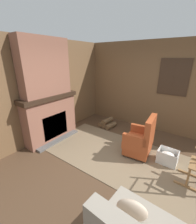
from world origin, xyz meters
The scene contains 11 objects.
ground_plane centered at (0.00, 0.00, 0.00)m, with size 14.00×14.00×0.00m, color #4C3523.
wood_panel_wall_left centered at (-2.34, 0.00, 1.35)m, with size 0.06×5.22×2.70m.
wood_panel_wall_back centered at (0.01, 2.34, 1.36)m, with size 5.22×0.09×2.70m.
fireplace_hearth centered at (-2.11, 0.00, 0.64)m, with size 0.59×1.59×1.28m.
chimney_breast centered at (-2.12, 0.00, 1.98)m, with size 0.34×1.32×1.40m.
area_rug centered at (-0.15, 0.39, 0.01)m, with size 3.73×1.82×0.01m.
armchair centered at (0.20, 0.73, 0.36)m, with size 0.66×0.73×0.99m.
firewood_stack centered at (-1.25, 1.58, 0.11)m, with size 0.52×0.49×0.29m.
laundry_basket centered at (0.82, 0.77, 0.16)m, with size 0.41×0.31×0.32m.
oil_lamp_vase centered at (-2.16, -0.42, 1.37)m, with size 0.13×0.13×0.24m.
storage_case centered at (-2.16, 0.15, 1.35)m, with size 0.14×0.24×0.14m.
Camera 1 is at (1.18, -2.35, 2.21)m, focal length 24.00 mm.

